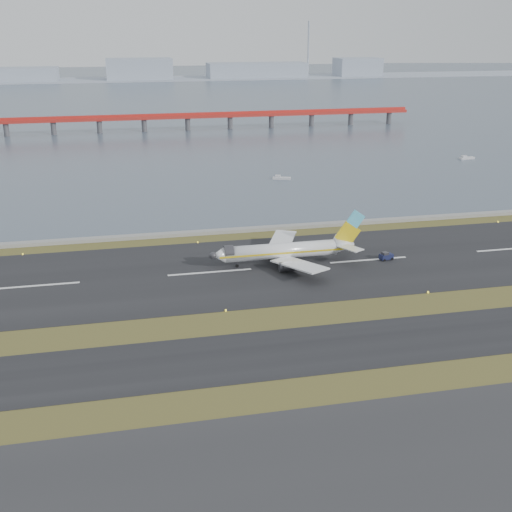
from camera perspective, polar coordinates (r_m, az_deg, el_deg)
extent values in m
plane|color=#3D4719|center=(125.56, -2.11, -6.35)|extent=(1000.00, 1000.00, 0.00)
cube|color=black|center=(115.07, -1.04, -8.91)|extent=(1000.00, 18.00, 0.10)
cube|color=black|center=(152.71, -4.12, -1.47)|extent=(1000.00, 45.00, 0.10)
cube|color=gray|center=(180.65, -5.51, 2.05)|extent=(1000.00, 2.50, 1.00)
cube|color=#455363|center=(574.02, -10.58, 13.97)|extent=(1400.00, 800.00, 1.30)
cube|color=red|center=(366.30, -6.11, 12.21)|extent=(260.00, 5.00, 1.60)
cube|color=red|center=(366.11, -6.12, 12.44)|extent=(260.00, 0.40, 1.40)
cylinder|color=#4C4C51|center=(369.16, -21.30, 10.35)|extent=(2.80, 2.80, 7.00)
cylinder|color=#4C4C51|center=(366.92, -6.09, 11.51)|extent=(2.80, 2.80, 7.00)
cylinder|color=#4C4C51|center=(389.11, 8.41, 11.88)|extent=(2.80, 2.80, 7.00)
cube|color=#97A3B3|center=(733.37, -11.09, 15.14)|extent=(1400.00, 80.00, 1.00)
cube|color=#97A3B3|center=(739.49, -20.77, 14.85)|extent=(90.00, 35.00, 14.00)
cube|color=#97A3B3|center=(732.95, -10.34, 16.05)|extent=(70.00, 35.00, 22.00)
cube|color=#97A3B3|center=(749.69, 0.05, 16.20)|extent=(110.00, 35.00, 16.00)
cube|color=#97A3B3|center=(783.90, 9.01, 16.28)|extent=(50.00, 35.00, 20.00)
cylinder|color=#97A3B3|center=(763.65, 4.67, 17.86)|extent=(1.80, 1.80, 60.00)
cylinder|color=white|center=(156.62, 2.25, 0.47)|extent=(28.00, 3.80, 3.80)
cone|color=white|center=(153.65, -3.40, 0.06)|extent=(3.20, 3.80, 3.80)
cone|color=white|center=(161.15, 7.84, 0.97)|extent=(5.00, 3.80, 3.80)
cube|color=gold|center=(154.87, 2.42, 0.24)|extent=(31.00, 0.06, 0.45)
cube|color=gold|center=(158.37, 2.07, 0.69)|extent=(31.00, 0.06, 0.45)
cube|color=white|center=(149.71, 3.87, -0.78)|extent=(11.31, 15.89, 1.66)
cube|color=white|center=(165.15, 2.25, 1.25)|extent=(11.31, 15.89, 1.66)
cylinder|color=#343338|center=(151.94, 2.98, -0.93)|extent=(4.20, 2.10, 2.10)
cylinder|color=#343338|center=(162.85, 1.88, 0.53)|extent=(4.20, 2.10, 2.10)
cube|color=gold|center=(160.52, 8.15, 1.97)|extent=(6.80, 0.35, 6.85)
cube|color=#53C4EB|center=(160.09, 8.86, 3.27)|extent=(4.85, 0.37, 4.90)
cube|color=white|center=(157.73, 8.41, 0.71)|extent=(5.64, 6.80, 0.22)
cube|color=white|center=(164.47, 7.50, 1.56)|extent=(5.64, 6.80, 0.22)
cylinder|color=black|center=(155.42, -1.70, -0.88)|extent=(0.80, 0.28, 0.80)
cylinder|color=black|center=(155.45, 3.02, -0.85)|extent=(1.00, 0.38, 1.00)
cylinder|color=black|center=(160.52, 2.50, -0.16)|extent=(1.00, 0.38, 1.00)
cube|color=#161B3D|center=(163.48, 11.50, -0.04)|extent=(3.58, 2.46, 1.23)
cube|color=#343338|center=(162.99, 11.40, 0.21)|extent=(1.71, 1.79, 0.72)
cylinder|color=black|center=(162.43, 11.33, -0.37)|extent=(0.76, 0.44, 0.72)
cylinder|color=black|center=(163.68, 11.00, -0.19)|extent=(0.76, 0.44, 0.72)
cylinder|color=black|center=(163.68, 11.98, -0.26)|extent=(0.76, 0.44, 0.72)
cylinder|color=black|center=(164.92, 11.65, -0.08)|extent=(0.76, 0.44, 0.72)
cube|color=silver|center=(246.27, 2.30, 6.91)|extent=(7.17, 4.29, 0.88)
cube|color=silver|center=(246.22, 1.96, 7.10)|extent=(2.36, 2.12, 0.88)
cube|color=silver|center=(299.44, 18.23, 8.26)|extent=(7.26, 3.11, 0.90)
cube|color=silver|center=(298.38, 18.01, 8.41)|extent=(2.20, 1.86, 0.90)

